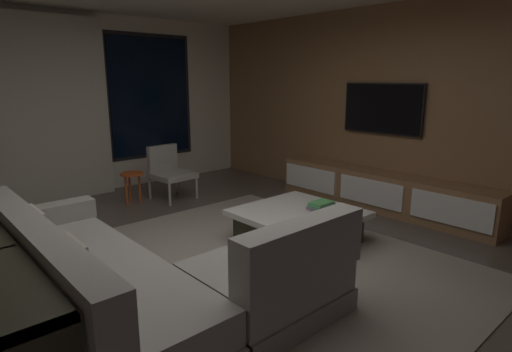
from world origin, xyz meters
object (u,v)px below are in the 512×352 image
at_px(book_stack_on_coffee_table, 321,206).
at_px(mounted_tv, 382,109).
at_px(sectional_couch, 139,282).
at_px(accent_chair_near_window, 169,169).
at_px(coffee_table, 298,226).
at_px(side_stool, 132,179).
at_px(media_console, 382,192).

height_order(book_stack_on_coffee_table, mounted_tv, mounted_tv).
xyz_separation_m(sectional_couch, accent_chair_near_window, (1.84, 2.68, 0.14)).
bearing_deg(sectional_couch, coffee_table, 6.01).
bearing_deg(mounted_tv, sectional_couch, -173.83).
relative_size(side_stool, media_console, 0.15).
height_order(coffee_table, book_stack_on_coffee_table, book_stack_on_coffee_table).
bearing_deg(coffee_table, accent_chair_near_window, 92.76).
height_order(sectional_couch, accent_chair_near_window, sectional_couch).
bearing_deg(side_stool, accent_chair_near_window, -4.75).
bearing_deg(sectional_couch, media_console, 3.38).
relative_size(accent_chair_near_window, media_console, 0.25).
xyz_separation_m(coffee_table, side_stool, (-0.68, 2.52, 0.19)).
relative_size(sectional_couch, book_stack_on_coffee_table, 8.57).
bearing_deg(coffee_table, side_stool, 105.21).
distance_m(side_stool, mounted_tv, 3.58).
distance_m(accent_chair_near_window, mounted_tv, 3.15).
bearing_deg(media_console, mounted_tv, 47.59).
bearing_deg(side_stool, sectional_couch, -114.99).
xyz_separation_m(book_stack_on_coffee_table, media_console, (1.52, 0.18, -0.16)).
bearing_deg(sectional_couch, mounted_tv, 6.17).
bearing_deg(mounted_tv, side_stool, 137.83).
relative_size(coffee_table, accent_chair_near_window, 1.49).
bearing_deg(accent_chair_near_window, side_stool, 175.25).
bearing_deg(book_stack_on_coffee_table, accent_chair_near_window, 96.17).
xyz_separation_m(book_stack_on_coffee_table, accent_chair_near_window, (-0.29, 2.65, 0.02)).
bearing_deg(book_stack_on_coffee_table, side_stool, 107.55).
bearing_deg(media_console, coffee_table, -179.68).
height_order(sectional_couch, book_stack_on_coffee_table, sectional_couch).
height_order(side_stool, media_console, media_console).
relative_size(coffee_table, mounted_tv, 0.99).
height_order(media_console, mounted_tv, mounted_tv).
relative_size(sectional_couch, accent_chair_near_window, 3.21).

